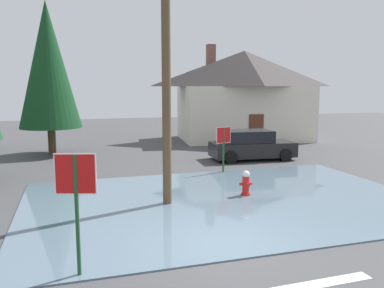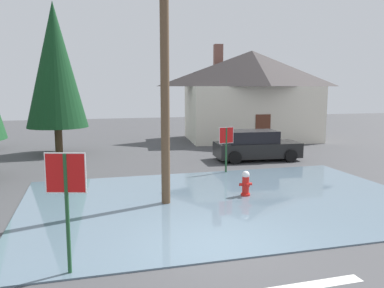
{
  "view_description": "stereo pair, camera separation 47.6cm",
  "coord_description": "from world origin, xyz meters",
  "px_view_note": "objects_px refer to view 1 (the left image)",
  "views": [
    {
      "loc": [
        -3.39,
        -8.38,
        3.75
      ],
      "look_at": [
        0.67,
        4.79,
        1.77
      ],
      "focal_mm": 37.12,
      "sensor_mm": 36.0,
      "label": 1
    },
    {
      "loc": [
        -2.93,
        -8.51,
        3.75
      ],
      "look_at": [
        0.67,
        4.79,
        1.77
      ],
      "focal_mm": 37.12,
      "sensor_mm": 36.0,
      "label": 2
    }
  ],
  "objects_px": {
    "house": "(244,94)",
    "parked_car": "(251,146)",
    "stop_sign_near": "(76,189)",
    "utility_pole": "(166,65)",
    "pine_tree_short_left": "(48,65)",
    "fire_hydrant": "(246,184)",
    "stop_sign_far": "(223,140)"
  },
  "relations": [
    {
      "from": "utility_pole",
      "to": "parked_car",
      "type": "bearing_deg",
      "value": 47.19
    },
    {
      "from": "stop_sign_near",
      "to": "utility_pole",
      "type": "xyz_separation_m",
      "value": [
        2.84,
        4.28,
        2.61
      ]
    },
    {
      "from": "fire_hydrant",
      "to": "stop_sign_far",
      "type": "bearing_deg",
      "value": 80.25
    },
    {
      "from": "utility_pole",
      "to": "house",
      "type": "height_order",
      "value": "utility_pole"
    },
    {
      "from": "parked_car",
      "to": "stop_sign_near",
      "type": "bearing_deg",
      "value": -129.42
    },
    {
      "from": "parked_car",
      "to": "utility_pole",
      "type": "bearing_deg",
      "value": -132.81
    },
    {
      "from": "stop_sign_far",
      "to": "pine_tree_short_left",
      "type": "bearing_deg",
      "value": 135.17
    },
    {
      "from": "parked_car",
      "to": "pine_tree_short_left",
      "type": "height_order",
      "value": "pine_tree_short_left"
    },
    {
      "from": "utility_pole",
      "to": "parked_car",
      "type": "height_order",
      "value": "utility_pole"
    },
    {
      "from": "house",
      "to": "parked_car",
      "type": "distance_m",
      "value": 8.51
    },
    {
      "from": "stop_sign_far",
      "to": "pine_tree_short_left",
      "type": "relative_size",
      "value": 0.24
    },
    {
      "from": "stop_sign_near",
      "to": "house",
      "type": "xyz_separation_m",
      "value": [
        11.87,
        18.35,
        1.46
      ]
    },
    {
      "from": "fire_hydrant",
      "to": "parked_car",
      "type": "distance_m",
      "value": 7.13
    },
    {
      "from": "house",
      "to": "stop_sign_far",
      "type": "bearing_deg",
      "value": -118.65
    },
    {
      "from": "fire_hydrant",
      "to": "house",
      "type": "bearing_deg",
      "value": 65.99
    },
    {
      "from": "fire_hydrant",
      "to": "parked_car",
      "type": "xyz_separation_m",
      "value": [
        3.2,
        6.36,
        0.3
      ]
    },
    {
      "from": "stop_sign_near",
      "to": "parked_car",
      "type": "distance_m",
      "value": 14.02
    },
    {
      "from": "house",
      "to": "parked_car",
      "type": "bearing_deg",
      "value": -111.64
    },
    {
      "from": "stop_sign_near",
      "to": "stop_sign_far",
      "type": "height_order",
      "value": "stop_sign_near"
    },
    {
      "from": "house",
      "to": "pine_tree_short_left",
      "type": "height_order",
      "value": "pine_tree_short_left"
    },
    {
      "from": "house",
      "to": "pine_tree_short_left",
      "type": "distance_m",
      "value": 13.35
    },
    {
      "from": "utility_pole",
      "to": "stop_sign_far",
      "type": "bearing_deg",
      "value": 48.3
    },
    {
      "from": "house",
      "to": "utility_pole",
      "type": "bearing_deg",
      "value": -122.7
    },
    {
      "from": "stop_sign_near",
      "to": "utility_pole",
      "type": "relative_size",
      "value": 0.3
    },
    {
      "from": "stop_sign_near",
      "to": "utility_pole",
      "type": "distance_m",
      "value": 5.77
    },
    {
      "from": "utility_pole",
      "to": "stop_sign_near",
      "type": "bearing_deg",
      "value": -123.57
    },
    {
      "from": "utility_pole",
      "to": "stop_sign_far",
      "type": "xyz_separation_m",
      "value": [
        3.48,
        3.9,
        -2.97
      ]
    },
    {
      "from": "stop_sign_near",
      "to": "parked_car",
      "type": "relative_size",
      "value": 0.57
    },
    {
      "from": "house",
      "to": "parked_car",
      "type": "height_order",
      "value": "house"
    },
    {
      "from": "parked_car",
      "to": "house",
      "type": "bearing_deg",
      "value": 68.36
    },
    {
      "from": "stop_sign_near",
      "to": "stop_sign_far",
      "type": "bearing_deg",
      "value": 52.33
    },
    {
      "from": "stop_sign_near",
      "to": "house",
      "type": "bearing_deg",
      "value": 57.1
    }
  ]
}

